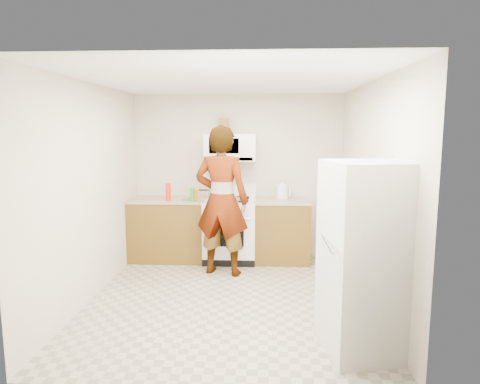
# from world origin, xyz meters

# --- Properties ---
(floor) EXTENTS (3.60, 3.60, 0.00)m
(floor) POSITION_xyz_m (0.00, 0.00, 0.00)
(floor) COLOR gray
(floor) RESTS_ON ground
(back_wall) EXTENTS (3.20, 0.02, 2.50)m
(back_wall) POSITION_xyz_m (0.00, 1.79, 1.25)
(back_wall) COLOR beige
(back_wall) RESTS_ON floor
(right_wall) EXTENTS (0.02, 3.60, 2.50)m
(right_wall) POSITION_xyz_m (1.59, 0.00, 1.25)
(right_wall) COLOR beige
(right_wall) RESTS_ON floor
(cabinet_left) EXTENTS (1.12, 0.62, 0.90)m
(cabinet_left) POSITION_xyz_m (-1.04, 1.49, 0.45)
(cabinet_left) COLOR brown
(cabinet_left) RESTS_ON floor
(counter_left) EXTENTS (1.14, 0.64, 0.03)m
(counter_left) POSITION_xyz_m (-1.04, 1.49, 0.92)
(counter_left) COLOR tan
(counter_left) RESTS_ON cabinet_left
(cabinet_right) EXTENTS (0.80, 0.62, 0.90)m
(cabinet_right) POSITION_xyz_m (0.68, 1.49, 0.45)
(cabinet_right) COLOR brown
(cabinet_right) RESTS_ON floor
(counter_right) EXTENTS (0.82, 0.64, 0.03)m
(counter_right) POSITION_xyz_m (0.68, 1.49, 0.92)
(counter_right) COLOR tan
(counter_right) RESTS_ON cabinet_right
(gas_range) EXTENTS (0.76, 0.65, 1.13)m
(gas_range) POSITION_xyz_m (-0.10, 1.48, 0.49)
(gas_range) COLOR white
(gas_range) RESTS_ON floor
(microwave) EXTENTS (0.76, 0.38, 0.40)m
(microwave) POSITION_xyz_m (-0.10, 1.61, 1.70)
(microwave) COLOR white
(microwave) RESTS_ON back_wall
(person) EXTENTS (0.83, 0.63, 2.03)m
(person) POSITION_xyz_m (-0.16, 0.88, 1.01)
(person) COLOR tan
(person) RESTS_ON floor
(fridge) EXTENTS (0.82, 0.82, 1.70)m
(fridge) POSITION_xyz_m (1.30, -1.12, 0.85)
(fridge) COLOR silver
(fridge) RESTS_ON floor
(kettle) EXTENTS (0.20, 0.20, 0.21)m
(kettle) POSITION_xyz_m (0.68, 1.62, 1.04)
(kettle) COLOR silver
(kettle) RESTS_ON counter_right
(jug) EXTENTS (0.14, 0.14, 0.24)m
(jug) POSITION_xyz_m (-0.20, 1.62, 2.02)
(jug) COLOR brown
(jug) RESTS_ON microwave
(saucepan) EXTENTS (0.23, 0.23, 0.12)m
(saucepan) POSITION_xyz_m (-0.33, 1.59, 1.02)
(saucepan) COLOR silver
(saucepan) RESTS_ON gas_range
(tray) EXTENTS (0.26, 0.17, 0.05)m
(tray) POSITION_xyz_m (0.02, 1.32, 0.96)
(tray) COLOR silver
(tray) RESTS_ON gas_range
(bottle_spray) EXTENTS (0.09, 0.09, 0.25)m
(bottle_spray) POSITION_xyz_m (-0.99, 1.33, 1.06)
(bottle_spray) COLOR red
(bottle_spray) RESTS_ON counter_left
(bottle_hot_sauce) EXTENTS (0.07, 0.07, 0.17)m
(bottle_hot_sauce) POSITION_xyz_m (-0.58, 1.32, 1.02)
(bottle_hot_sauce) COLOR orange
(bottle_hot_sauce) RESTS_ON counter_left
(bottle_green_cap) EXTENTS (0.07, 0.07, 0.20)m
(bottle_green_cap) POSITION_xyz_m (-0.62, 1.21, 1.03)
(bottle_green_cap) COLOR #238F1A
(bottle_green_cap) RESTS_ON counter_left
(pot_lid) EXTENTS (0.24, 0.24, 0.01)m
(pot_lid) POSITION_xyz_m (-0.69, 1.40, 0.94)
(pot_lid) COLOR silver
(pot_lid) RESTS_ON counter_left
(broom) EXTENTS (0.13, 0.28, 1.29)m
(broom) POSITION_xyz_m (1.54, 0.80, 0.65)
(broom) COLOR silver
(broom) RESTS_ON floor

